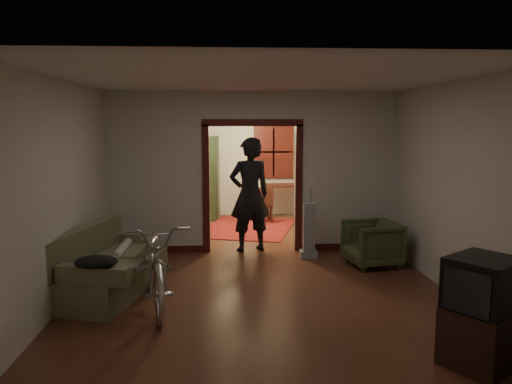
{
  "coord_description": "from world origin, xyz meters",
  "views": [
    {
      "loc": [
        -0.46,
        -7.91,
        2.27
      ],
      "look_at": [
        0.0,
        -0.3,
        1.2
      ],
      "focal_mm": 35.0,
      "sensor_mm": 36.0,
      "label": 1
    }
  ],
  "objects": [
    {
      "name": "wall_right",
      "position": [
        2.5,
        0.0,
        1.4
      ],
      "size": [
        0.02,
        8.5,
        2.8
      ],
      "primitive_type": "cube",
      "color": "beige",
      "rests_on": "floor"
    },
    {
      "name": "bicycle",
      "position": [
        -1.36,
        -1.81,
        0.55
      ],
      "size": [
        1.17,
        2.19,
        1.09
      ],
      "primitive_type": "imported",
      "rotation": [
        0.0,
        0.0,
        0.23
      ],
      "color": "silver",
      "rests_on": "floor"
    },
    {
      "name": "rolled_paper",
      "position": [
        -1.91,
        -1.05,
        0.53
      ],
      "size": [
        0.1,
        0.83,
        0.1
      ],
      "primitive_type": "cylinder",
      "rotation": [
        1.57,
        0.0,
        0.0
      ],
      "color": "beige",
      "rests_on": "sofa"
    },
    {
      "name": "door_casing",
      "position": [
        0.0,
        0.75,
        1.1
      ],
      "size": [
        1.74,
        0.2,
        2.32
      ],
      "primitive_type": "cube",
      "color": "#3F110E",
      "rests_on": "floor"
    },
    {
      "name": "person",
      "position": [
        -0.05,
        0.74,
        1.01
      ],
      "size": [
        0.84,
        0.68,
        2.01
      ],
      "primitive_type": "imported",
      "rotation": [
        0.0,
        0.0,
        3.44
      ],
      "color": "black",
      "rests_on": "floor"
    },
    {
      "name": "light_switch",
      "position": [
        1.05,
        0.68,
        1.25
      ],
      "size": [
        0.08,
        0.01,
        0.12
      ],
      "primitive_type": "cube",
      "color": "silver",
      "rests_on": "partition_wall"
    },
    {
      "name": "armchair",
      "position": [
        1.84,
        -0.31,
        0.36
      ],
      "size": [
        0.91,
        0.89,
        0.72
      ],
      "primitive_type": "imported",
      "rotation": [
        0.0,
        0.0,
        -1.4
      ],
      "color": "#3C4728",
      "rests_on": "floor"
    },
    {
      "name": "wall_back",
      "position": [
        0.0,
        4.25,
        1.4
      ],
      "size": [
        5.0,
        0.02,
        2.8
      ],
      "primitive_type": "cube",
      "color": "beige",
      "rests_on": "floor"
    },
    {
      "name": "vacuum",
      "position": [
        0.92,
        0.23,
        0.47
      ],
      "size": [
        0.34,
        0.3,
        0.93
      ],
      "primitive_type": "cube",
      "rotation": [
        0.0,
        0.0,
        -0.31
      ],
      "color": "gray",
      "rests_on": "floor"
    },
    {
      "name": "sofa",
      "position": [
        -2.01,
        -1.35,
        0.45
      ],
      "size": [
        1.3,
        2.09,
        0.89
      ],
      "primitive_type": "cube",
      "rotation": [
        0.0,
        0.0,
        -0.24
      ],
      "color": "brown",
      "rests_on": "floor"
    },
    {
      "name": "wall_left",
      "position": [
        -2.5,
        0.0,
        1.4
      ],
      "size": [
        0.02,
        8.5,
        2.8
      ],
      "primitive_type": "cube",
      "color": "beige",
      "rests_on": "floor"
    },
    {
      "name": "floor",
      "position": [
        0.0,
        0.0,
        0.0
      ],
      "size": [
        5.0,
        8.5,
        0.01
      ],
      "primitive_type": "cube",
      "color": "#3F1E14",
      "rests_on": "ground"
    },
    {
      "name": "crt_tv",
      "position": [
        1.91,
        -3.61,
        0.78
      ],
      "size": [
        0.81,
        0.79,
        0.52
      ],
      "primitive_type": "cube",
      "rotation": [
        0.0,
        0.0,
        0.63
      ],
      "color": "black",
      "rests_on": "tv_stand"
    },
    {
      "name": "desk_chair",
      "position": [
        0.4,
        3.23,
        0.41
      ],
      "size": [
        0.44,
        0.44,
        0.83
      ],
      "primitive_type": "cube",
      "rotation": [
        0.0,
        0.0,
        0.22
      ],
      "color": "#341711",
      "rests_on": "floor"
    },
    {
      "name": "jacket",
      "position": [
        -1.96,
        -2.26,
        0.68
      ],
      "size": [
        0.49,
        0.37,
        0.14
      ],
      "primitive_type": "ellipsoid",
      "color": "black",
      "rests_on": "sofa"
    },
    {
      "name": "desk",
      "position": [
        1.0,
        3.82,
        0.39
      ],
      "size": [
        1.14,
        0.76,
        0.78
      ],
      "primitive_type": "cube",
      "rotation": [
        0.0,
        0.0,
        0.17
      ],
      "color": "#341711",
      "rests_on": "floor"
    },
    {
      "name": "chandelier",
      "position": [
        0.0,
        2.5,
        2.35
      ],
      "size": [
        0.24,
        0.24,
        0.24
      ],
      "primitive_type": "sphere",
      "color": "#FFE0A5",
      "rests_on": "ceiling"
    },
    {
      "name": "globe",
      "position": [
        -1.14,
        3.75,
        1.94
      ],
      "size": [
        0.27,
        0.27,
        0.27
      ],
      "primitive_type": "sphere",
      "color": "#1E5972",
      "rests_on": "locker"
    },
    {
      "name": "tv_stand",
      "position": [
        1.91,
        -3.61,
        0.28
      ],
      "size": [
        0.82,
        0.81,
        0.56
      ],
      "primitive_type": "cube",
      "rotation": [
        0.0,
        0.0,
        0.63
      ],
      "color": "black",
      "rests_on": "floor"
    },
    {
      "name": "oriental_rug",
      "position": [
        0.0,
        2.63,
        0.01
      ],
      "size": [
        2.33,
        2.72,
        0.02
      ],
      "primitive_type": "cube",
      "rotation": [
        0.0,
        0.0,
        -0.26
      ],
      "color": "maroon",
      "rests_on": "floor"
    },
    {
      "name": "far_window",
      "position": [
        0.7,
        4.21,
        1.55
      ],
      "size": [
        0.98,
        0.06,
        1.28
      ],
      "primitive_type": "cube",
      "color": "black",
      "rests_on": "wall_back"
    },
    {
      "name": "locker",
      "position": [
        -1.14,
        3.75,
        0.98
      ],
      "size": [
        1.04,
        0.68,
        1.95
      ],
      "primitive_type": "cube",
      "rotation": [
        0.0,
        0.0,
        -0.14
      ],
      "color": "#222F1C",
      "rests_on": "floor"
    },
    {
      "name": "partition_wall",
      "position": [
        0.0,
        0.75,
        1.4
      ],
      "size": [
        5.0,
        0.14,
        2.8
      ],
      "primitive_type": "cube",
      "color": "beige",
      "rests_on": "floor"
    },
    {
      "name": "ceiling",
      "position": [
        0.0,
        0.0,
        2.8
      ],
      "size": [
        5.0,
        8.5,
        0.01
      ],
      "primitive_type": "cube",
      "color": "white",
      "rests_on": "floor"
    }
  ]
}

